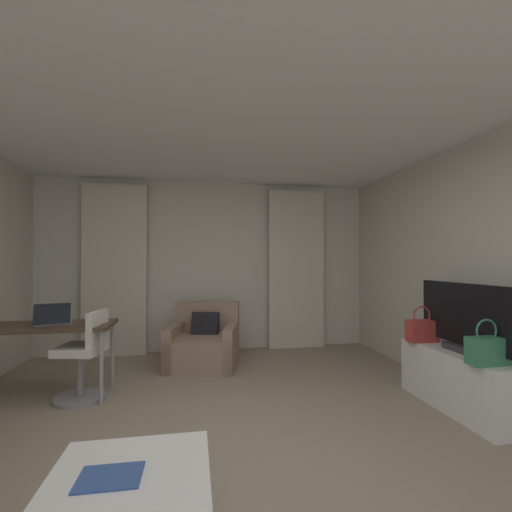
{
  "coord_description": "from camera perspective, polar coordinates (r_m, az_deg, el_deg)",
  "views": [
    {
      "loc": [
        -0.24,
        -2.45,
        1.38
      ],
      "look_at": [
        0.47,
        1.48,
        1.44
      ],
      "focal_mm": 24.43,
      "sensor_mm": 36.0,
      "label": 1
    }
  ],
  "objects": [
    {
      "name": "desk_chair",
      "position": [
        3.99,
        -26.29,
        -15.05
      ],
      "size": [
        0.48,
        0.48,
        0.88
      ],
      "color": "gray",
      "rests_on": "ground"
    },
    {
      "name": "curtain_left_panel",
      "position": [
        5.48,
        -22.15,
        -2.09
      ],
      "size": [
        0.9,
        0.06,
        2.5
      ],
      "color": "beige",
      "rests_on": "ground"
    },
    {
      "name": "handbag_secondary",
      "position": [
        3.44,
        33.57,
        -12.65
      ],
      "size": [
        0.3,
        0.14,
        0.37
      ],
      "color": "#387F5B",
      "rests_on": "tv_console"
    },
    {
      "name": "ceiling",
      "position": [
        2.76,
        -4.57,
        26.08
      ],
      "size": [
        5.12,
        6.12,
        0.06
      ],
      "primitive_type": "cube",
      "color": "white",
      "rests_on": "wall_left"
    },
    {
      "name": "wall_window",
      "position": [
        5.49,
        -7.67,
        -1.62
      ],
      "size": [
        5.12,
        0.06,
        2.6
      ],
      "color": "beige",
      "rests_on": "ground"
    },
    {
      "name": "desk",
      "position": [
        4.15,
        -31.66,
        -10.46
      ],
      "size": [
        1.34,
        0.56,
        0.74
      ],
      "color": "#4C3828",
      "rests_on": "ground"
    },
    {
      "name": "tv_console",
      "position": [
        3.92,
        30.63,
        -17.08
      ],
      "size": [
        0.46,
        1.2,
        0.55
      ],
      "color": "white",
      "rests_on": "ground"
    },
    {
      "name": "curtain_right_panel",
      "position": [
        5.59,
        6.62,
        -2.11
      ],
      "size": [
        0.9,
        0.06,
        2.5
      ],
      "color": "beige",
      "rests_on": "ground"
    },
    {
      "name": "armchair",
      "position": [
        4.77,
        -8.53,
        -14.23
      ],
      "size": [
        1.02,
        0.98,
        0.8
      ],
      "color": "#997A66",
      "rests_on": "ground"
    },
    {
      "name": "laptop",
      "position": [
        4.07,
        -30.25,
        -9.03
      ],
      "size": [
        0.37,
        0.31,
        0.22
      ],
      "color": "#ADADB2",
      "rests_on": "desk"
    },
    {
      "name": "handbag_primary",
      "position": [
        4.06,
        25.52,
        -10.87
      ],
      "size": [
        0.3,
        0.14,
        0.37
      ],
      "color": "#B73833",
      "rests_on": "tv_console"
    },
    {
      "name": "ground_plane",
      "position": [
        2.83,
        -4.64,
        -30.03
      ],
      "size": [
        12.0,
        12.0,
        0.0
      ],
      "primitive_type": "plane",
      "color": "gray"
    },
    {
      "name": "magazine_open",
      "position": [
        1.98,
        -22.8,
        -30.39
      ],
      "size": [
        0.28,
        0.2,
        0.01
      ],
      "color": "#335193",
      "rests_on": "coffee_table"
    },
    {
      "name": "tv_flatscreen",
      "position": [
        3.77,
        30.99,
        -8.86
      ],
      "size": [
        0.2,
        1.1,
        0.63
      ],
      "color": "#333338",
      "rests_on": "tv_console"
    }
  ]
}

